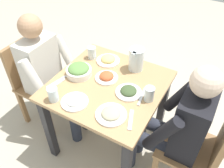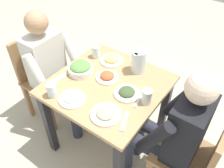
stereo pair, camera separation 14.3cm
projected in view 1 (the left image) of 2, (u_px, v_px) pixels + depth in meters
name	position (u px, v px, depth m)	size (l,w,h in m)	color
ground_plane	(109.00, 141.00, 2.30)	(8.00, 8.00, 0.00)	#B7AD99
dining_table	(108.00, 97.00, 1.90)	(0.83, 0.83, 0.74)	tan
chair_near	(201.00, 148.00, 1.67)	(0.40, 0.40, 0.88)	#997047
chair_far	(36.00, 79.00, 2.24)	(0.40, 0.40, 0.88)	#997047
diner_near	(177.00, 124.00, 1.65)	(0.48, 0.53, 1.17)	black
diner_far	(49.00, 74.00, 2.06)	(0.48, 0.53, 1.17)	silver
water_pitcher	(136.00, 59.00, 1.88)	(0.16, 0.12, 0.19)	silver
salad_bowl	(79.00, 70.00, 1.86)	(0.20, 0.20, 0.09)	white
plate_rice_curry	(107.00, 77.00, 1.84)	(0.18, 0.18, 0.05)	white
plate_yoghurt	(75.00, 101.00, 1.65)	(0.19, 0.19, 0.04)	white
plate_beans	(111.00, 114.00, 1.56)	(0.21, 0.21, 0.04)	white
plate_dolmas	(129.00, 91.00, 1.72)	(0.19, 0.19, 0.05)	white
plate_fries	(108.00, 60.00, 2.01)	(0.20, 0.20, 0.06)	white
water_glass_near_right	(92.00, 53.00, 2.03)	(0.07, 0.07, 0.11)	silver
water_glass_near_left	(149.00, 94.00, 1.65)	(0.07, 0.07, 0.11)	silver
water_glass_by_pitcher	(53.00, 94.00, 1.64)	(0.07, 0.07, 0.11)	silver
fork_near	(56.00, 84.00, 1.80)	(0.17, 0.03, 0.01)	silver
knife_near	(57.00, 82.00, 1.82)	(0.18, 0.02, 0.01)	silver
fork_far	(131.00, 120.00, 1.54)	(0.17, 0.03, 0.01)	silver
knife_far	(142.00, 96.00, 1.70)	(0.18, 0.02, 0.01)	silver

